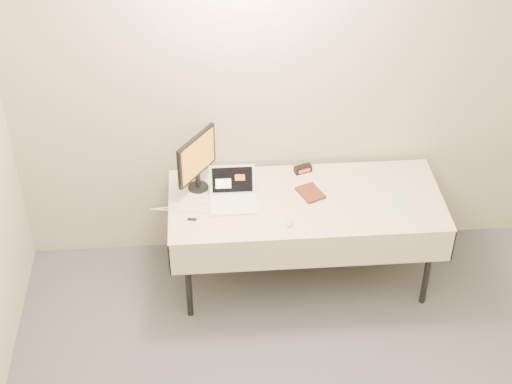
{
  "coord_description": "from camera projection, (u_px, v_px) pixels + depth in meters",
  "views": [
    {
      "loc": [
        -0.65,
        -2.11,
        3.99
      ],
      "look_at": [
        -0.34,
        1.99,
        0.86
      ],
      "focal_mm": 55.0,
      "sensor_mm": 36.0,
      "label": 1
    }
  ],
  "objects": [
    {
      "name": "monitor",
      "position": [
        197.0,
        159.0,
        5.26
      ],
      "size": [
        0.26,
        0.35,
        0.42
      ],
      "rotation": [
        0.0,
        0.0,
        0.95
      ],
      "color": "black",
      "rests_on": "table"
    },
    {
      "name": "usb_dongle",
      "position": [
        192.0,
        219.0,
        5.13
      ],
      "size": [
        0.06,
        0.03,
        0.01
      ],
      "primitive_type": "cube",
      "rotation": [
        0.0,
        0.0,
        -0.17
      ],
      "color": "black",
      "rests_on": "table"
    },
    {
      "name": "book",
      "position": [
        302.0,
        186.0,
        5.27
      ],
      "size": [
        0.14,
        0.07,
        0.19
      ],
      "primitive_type": "imported",
      "rotation": [
        0.0,
        0.0,
        0.4
      ],
      "color": "maroon",
      "rests_on": "table"
    },
    {
      "name": "paper_form",
      "position": [
        396.0,
        206.0,
        5.25
      ],
      "size": [
        0.19,
        0.28,
        0.0
      ],
      "primitive_type": "cube",
      "rotation": [
        0.0,
        0.0,
        -0.36
      ],
      "color": "#B0DEB3",
      "rests_on": "table"
    },
    {
      "name": "clicker",
      "position": [
        289.0,
        222.0,
        5.09
      ],
      "size": [
        0.06,
        0.1,
        0.02
      ],
      "primitive_type": "ellipsoid",
      "rotation": [
        0.0,
        0.0,
        -0.17
      ],
      "color": "silver",
      "rests_on": "table"
    },
    {
      "name": "table",
      "position": [
        306.0,
        206.0,
        5.34
      ],
      "size": [
        1.86,
        0.81,
        0.74
      ],
      "color": "black",
      "rests_on": "ground"
    },
    {
      "name": "alarm_clock",
      "position": [
        303.0,
        169.0,
        5.54
      ],
      "size": [
        0.13,
        0.09,
        0.05
      ],
      "rotation": [
        0.0,
        0.0,
        0.35
      ],
      "color": "black",
      "rests_on": "table"
    },
    {
      "name": "laptop",
      "position": [
        233.0,
        194.0,
        5.27
      ],
      "size": [
        0.31,
        0.3,
        0.21
      ],
      "rotation": [
        0.0,
        0.0,
        -0.01
      ],
      "color": "white",
      "rests_on": "table"
    },
    {
      "name": "back_wall",
      "position": [
        301.0,
        87.0,
        5.3
      ],
      "size": [
        4.0,
        0.1,
        2.7
      ],
      "primitive_type": "cube",
      "color": "beige",
      "rests_on": "ground"
    }
  ]
}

